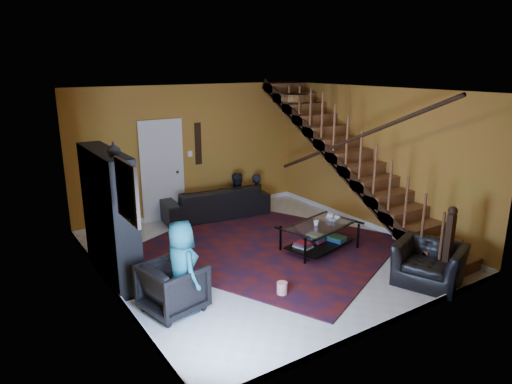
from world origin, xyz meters
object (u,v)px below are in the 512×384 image
armchair_left (173,287)px  coffee_table (320,235)px  bookshelf (110,217)px  sofa (215,201)px  armchair_right (429,264)px

armchair_left → coffee_table: size_ratio=0.53×
bookshelf → armchair_left: size_ratio=2.65×
bookshelf → coffee_table: bearing=-16.4°
armchair_left → sofa: bearing=-48.6°
sofa → armchair_left: bearing=60.5°
sofa → coffee_table: size_ratio=1.61×
armchair_right → coffee_table: 1.94m
coffee_table → sofa: bearing=103.7°
sofa → armchair_right: size_ratio=2.38×
sofa → armchair_right: 4.71m
sofa → armchair_left: size_ratio=3.02×
bookshelf → armchair_left: bookshelf is taller
bookshelf → sofa: bookshelf is taller
armchair_left → armchair_right: (3.55, -1.36, -0.03)m
coffee_table → armchair_left: bearing=-170.5°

